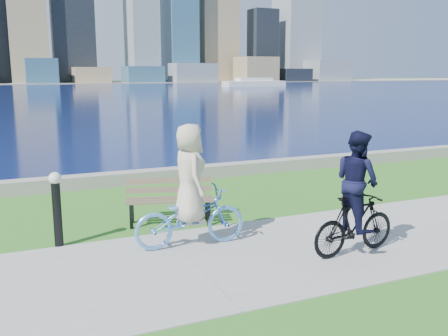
% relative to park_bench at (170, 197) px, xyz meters
% --- Properties ---
extents(ground, '(320.00, 320.00, 0.00)m').
position_rel_park_bench_xyz_m(ground, '(3.67, -2.37, -0.55)').
color(ground, '#28661A').
rests_on(ground, ground).
extents(concrete_path, '(80.00, 3.50, 0.02)m').
position_rel_park_bench_xyz_m(concrete_path, '(3.67, -2.37, -0.54)').
color(concrete_path, gray).
rests_on(concrete_path, ground).
extents(seawall, '(90.00, 0.50, 0.35)m').
position_rel_park_bench_xyz_m(seawall, '(3.67, 3.83, -0.38)').
color(seawall, gray).
rests_on(seawall, ground).
extents(bay_water, '(320.00, 131.00, 0.01)m').
position_rel_park_bench_xyz_m(bay_water, '(3.67, 69.63, -0.55)').
color(bay_water, '#0B1748').
rests_on(bay_water, ground).
extents(far_shore, '(320.00, 30.00, 0.12)m').
position_rel_park_bench_xyz_m(far_shore, '(3.67, 127.63, -0.49)').
color(far_shore, gray).
rests_on(far_shore, ground).
extents(ferry_far, '(12.45, 3.56, 1.69)m').
position_rel_park_bench_xyz_m(ferry_far, '(42.52, 79.99, 0.15)').
color(ferry_far, silver).
rests_on(ferry_far, ground).
extents(park_bench, '(1.85, 1.05, 0.90)m').
position_rel_park_bench_xyz_m(park_bench, '(0.00, 0.00, 0.00)').
color(park_bench, black).
rests_on(park_bench, ground).
extents(bollard_lamp, '(0.22, 0.22, 1.35)m').
position_rel_park_bench_xyz_m(bollard_lamp, '(-2.23, -0.57, 0.22)').
color(bollard_lamp, black).
rests_on(bollard_lamp, ground).
extents(cyclist_woman, '(0.80, 2.02, 2.16)m').
position_rel_park_bench_xyz_m(cyclist_woman, '(-0.10, -1.50, 0.27)').
color(cyclist_woman, '#63A4F0').
rests_on(cyclist_woman, ground).
extents(cyclist_man, '(0.69, 1.72, 2.09)m').
position_rel_park_bench_xyz_m(cyclist_man, '(2.31, -2.97, 0.35)').
color(cyclist_man, black).
rests_on(cyclist_man, ground).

